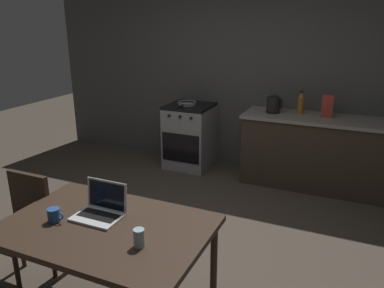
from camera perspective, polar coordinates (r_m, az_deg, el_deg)
name	(u,v)px	position (r m, az deg, el deg)	size (l,w,h in m)	color
ground_plane	(163,246)	(3.65, -4.36, -15.04)	(12.00, 12.00, 0.00)	#473D33
back_wall	(263,75)	(5.17, 10.66, 10.21)	(6.40, 0.10, 2.61)	#464746
kitchen_counter	(331,154)	(4.90, 20.25, -1.41)	(2.16, 0.64, 0.89)	#382D23
stove_oven	(190,136)	(5.32, -0.37, 1.24)	(0.60, 0.62, 0.89)	gray
dining_table	(106,234)	(2.60, -12.90, -13.13)	(1.35, 0.90, 0.73)	#332319
chair	(22,223)	(3.25, -24.24, -10.83)	(0.40, 0.40, 0.88)	#2D2116
laptop	(100,210)	(2.67, -13.66, -9.66)	(0.32, 0.25, 0.23)	silver
electric_kettle	(273,105)	(4.84, 12.18, 5.84)	(0.19, 0.17, 0.22)	black
frying_pan	(187,103)	(5.19, -0.80, 6.19)	(0.26, 0.43, 0.05)	gray
coffee_mug	(54,215)	(2.69, -20.09, -10.04)	(0.12, 0.08, 0.09)	#264C8C
drinking_glass	(139,238)	(2.30, -8.00, -13.87)	(0.07, 0.07, 0.11)	#99B7C6
cereal_box	(327,106)	(4.77, 19.77, 5.40)	(0.13, 0.05, 0.27)	#B2382D
bottle_b	(301,103)	(4.86, 16.12, 5.98)	(0.08, 0.08, 0.29)	#8C601E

